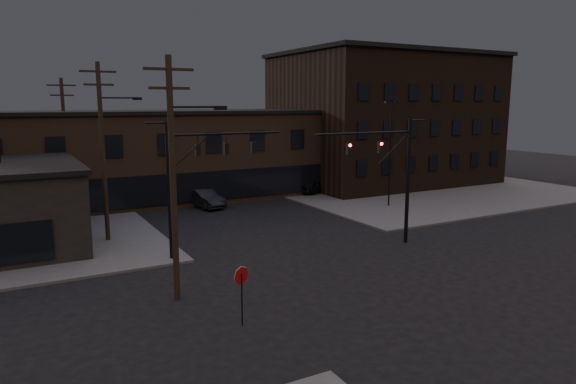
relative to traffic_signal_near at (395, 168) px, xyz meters
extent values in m
plane|color=black|center=(-5.36, -4.50, -4.93)|extent=(140.00, 140.00, 0.00)
cube|color=#474744|center=(16.64, 17.50, -4.86)|extent=(30.00, 30.00, 0.15)
cube|color=#483526|center=(-5.36, 23.50, -0.93)|extent=(40.00, 12.00, 8.00)
cube|color=black|center=(16.64, 21.50, 2.07)|extent=(22.00, 16.00, 14.00)
cylinder|color=black|center=(1.14, 0.00, -0.93)|extent=(0.24, 0.24, 8.00)
cylinder|color=black|center=(-2.36, 0.00, 2.27)|extent=(7.00, 0.14, 0.14)
cube|color=#FF140C|center=(-1.19, 0.00, 1.37)|extent=(0.28, 0.22, 0.70)
cube|color=#FF140C|center=(-3.52, 0.00, 1.37)|extent=(0.28, 0.22, 0.70)
cylinder|color=black|center=(-13.36, 3.50, -0.93)|extent=(0.24, 0.24, 8.00)
cylinder|color=black|center=(-9.86, 3.50, 2.27)|extent=(7.00, 0.14, 0.14)
cube|color=black|center=(-11.61, 3.50, 1.37)|extent=(0.28, 0.22, 0.70)
cube|color=black|center=(-9.86, 3.50, 1.37)|extent=(0.28, 0.22, 0.70)
cube|color=black|center=(-8.11, 3.50, 1.37)|extent=(0.28, 0.22, 0.70)
cylinder|color=black|center=(-13.36, -6.50, -3.83)|extent=(0.06, 0.06, 2.20)
cylinder|color=maroon|center=(-13.36, -6.48, -2.83)|extent=(0.72, 0.33, 0.76)
cylinder|color=black|center=(-14.86, -2.50, 0.57)|extent=(0.28, 0.28, 11.00)
cube|color=black|center=(-14.86, -2.50, 5.47)|extent=(2.20, 0.12, 0.12)
cube|color=black|center=(-14.86, -2.50, 4.67)|extent=(1.80, 0.12, 0.12)
cube|color=black|center=(-12.56, -2.50, 3.82)|extent=(0.60, 0.25, 0.18)
cylinder|color=black|center=(-15.86, 9.50, 0.82)|extent=(0.28, 0.28, 11.50)
cube|color=black|center=(-15.86, 9.50, 5.97)|extent=(2.20, 0.12, 0.12)
cube|color=black|center=(-15.86, 9.50, 5.17)|extent=(1.80, 0.12, 0.12)
cube|color=black|center=(-13.56, 9.50, 4.32)|extent=(0.60, 0.25, 0.18)
cylinder|color=black|center=(-16.86, 21.50, 0.57)|extent=(0.28, 0.28, 11.00)
cube|color=black|center=(-16.86, 21.50, 5.47)|extent=(2.20, 0.12, 0.12)
cube|color=black|center=(-16.86, 21.50, 4.67)|extent=(1.80, 0.12, 0.12)
cylinder|color=black|center=(7.64, 9.50, -0.43)|extent=(0.14, 0.14, 9.00)
cube|color=black|center=(7.14, 9.50, 4.12)|extent=(0.50, 0.28, 0.18)
cube|color=black|center=(8.14, 9.50, 4.12)|extent=(0.50, 0.28, 0.18)
cylinder|color=black|center=(13.64, 14.50, -0.43)|extent=(0.14, 0.14, 9.00)
cube|color=black|center=(13.14, 14.50, 4.12)|extent=(0.50, 0.28, 0.18)
cube|color=black|center=(14.14, 14.50, 4.12)|extent=(0.50, 0.28, 0.18)
imported|color=black|center=(5.41, 17.95, -4.09)|extent=(4.39, 2.79, 1.39)
imported|color=silver|center=(8.96, 19.41, -4.16)|extent=(4.41, 2.16, 1.23)
imported|color=black|center=(-6.49, 17.24, -4.13)|extent=(2.55, 5.07, 1.60)
camera|label=1|loc=(-21.26, -24.70, 4.03)|focal=32.00mm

